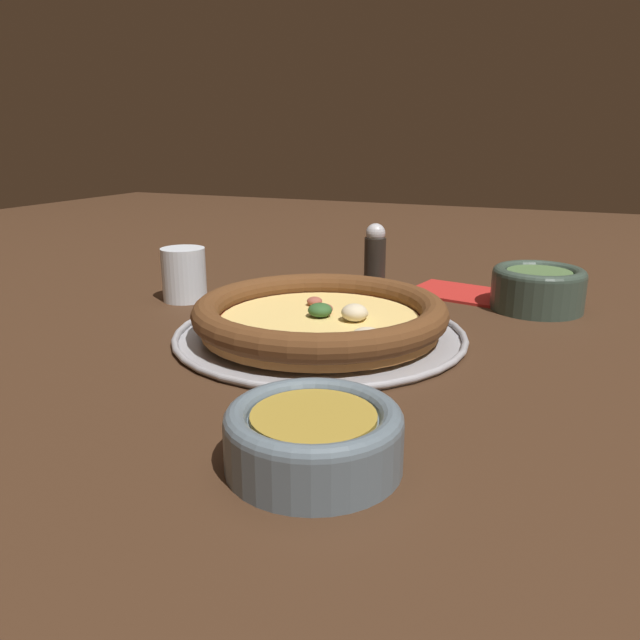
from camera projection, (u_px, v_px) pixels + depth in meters
The scene contains 9 objects.
ground_plane at pixel (320, 338), 0.76m from camera, with size 3.00×3.00×0.00m, color #3D2616.
pizza_tray at pixel (320, 334), 0.76m from camera, with size 0.35×0.35×0.01m.
pizza at pixel (320, 315), 0.75m from camera, with size 0.31×0.31×0.04m.
bowl_near at pixel (314, 435), 0.46m from camera, with size 0.13×0.13×0.05m.
bowl_far at pixel (538, 287), 0.87m from camera, with size 0.13×0.13×0.06m.
drinking_cup at pixel (184, 274), 0.92m from camera, with size 0.06×0.06×0.08m.
napkin at pixel (461, 292), 0.96m from camera, with size 0.17×0.14×0.01m.
fork at pixel (438, 290), 0.98m from camera, with size 0.19×0.03×0.00m.
pepper_shaker at pixel (375, 257), 0.97m from camera, with size 0.03×0.03×0.11m.
Camera 1 is at (0.29, -0.66, 0.24)m, focal length 35.00 mm.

